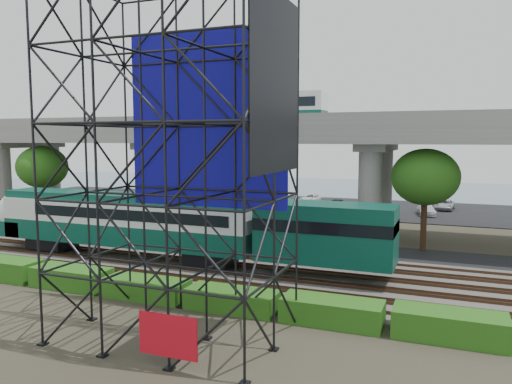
% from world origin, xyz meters
% --- Properties ---
extents(ground, '(140.00, 140.00, 0.00)m').
position_xyz_m(ground, '(0.00, 0.00, 0.00)').
color(ground, '#474233').
rests_on(ground, ground).
extents(ballast_bed, '(90.00, 12.00, 0.20)m').
position_xyz_m(ballast_bed, '(0.00, 2.00, 0.10)').
color(ballast_bed, slate).
rests_on(ballast_bed, ground).
extents(service_road, '(90.00, 5.00, 0.08)m').
position_xyz_m(service_road, '(0.00, 10.50, 0.04)').
color(service_road, black).
rests_on(service_road, ground).
extents(parking_lot, '(90.00, 18.00, 0.08)m').
position_xyz_m(parking_lot, '(0.00, 34.00, 0.04)').
color(parking_lot, black).
rests_on(parking_lot, ground).
extents(harbor_water, '(140.00, 40.00, 0.03)m').
position_xyz_m(harbor_water, '(0.00, 56.00, 0.01)').
color(harbor_water, '#486176').
rests_on(harbor_water, ground).
extents(rail_tracks, '(90.00, 9.52, 0.16)m').
position_xyz_m(rail_tracks, '(0.00, 2.00, 0.28)').
color(rail_tracks, '#472D1E').
rests_on(rail_tracks, ballast_bed).
extents(commuter_train, '(29.30, 3.06, 4.30)m').
position_xyz_m(commuter_train, '(-2.76, 2.00, 2.88)').
color(commuter_train, black).
rests_on(commuter_train, rail_tracks).
extents(overpass, '(80.00, 12.00, 12.40)m').
position_xyz_m(overpass, '(-0.04, 16.00, 8.21)').
color(overpass, '#9E9B93').
rests_on(overpass, ground).
extents(scaffold_tower, '(9.36, 6.36, 15.00)m').
position_xyz_m(scaffold_tower, '(5.02, -7.98, 7.47)').
color(scaffold_tower, black).
rests_on(scaffold_tower, ground).
extents(hedge_strip, '(34.60, 1.80, 1.20)m').
position_xyz_m(hedge_strip, '(1.01, -4.30, 0.56)').
color(hedge_strip, '#245613').
rests_on(hedge_strip, ground).
extents(trees, '(40.94, 16.94, 7.69)m').
position_xyz_m(trees, '(-4.67, 16.17, 5.57)').
color(trees, '#382314').
rests_on(trees, ground).
extents(suv, '(5.97, 4.05, 1.52)m').
position_xyz_m(suv, '(-21.54, 9.86, 0.84)').
color(suv, black).
rests_on(suv, service_road).
extents(parked_cars, '(36.35, 9.57, 1.31)m').
position_xyz_m(parked_cars, '(0.29, 33.29, 0.69)').
color(parked_cars, white).
rests_on(parked_cars, parking_lot).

